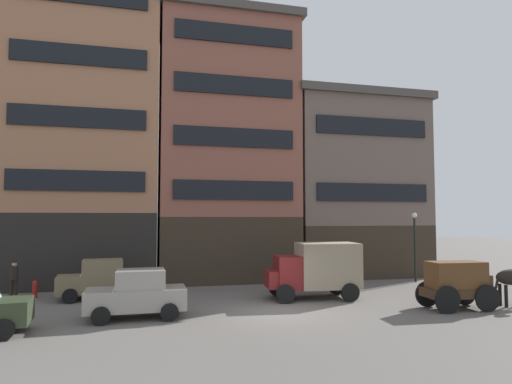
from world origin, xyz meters
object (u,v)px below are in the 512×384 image
Objects in this scene: sedan_dark at (100,279)px; pedestrian_officer at (14,277)px; fire_hydrant_curbside at (35,289)px; cargo_wagon at (457,282)px; streetlamp_curbside at (415,237)px; delivery_truck_near at (316,268)px; sedan_light at (137,294)px.

pedestrian_officer is at bearing 163.70° from sedan_dark.
pedestrian_officer is 2.16× the size of fire_hydrant_curbside.
cargo_wagon is 0.72× the size of streetlamp_curbside.
sedan_dark is at bearing 166.02° from delivery_truck_near.
delivery_truck_near is 10.24m from sedan_dark.
delivery_truck_near reaches higher than pedestrian_officer.
streetlamp_curbside is (17.73, 1.20, 1.76)m from sedan_dark.
sedan_dark is at bearing 157.37° from cargo_wagon.
pedestrian_officer is (-18.77, 7.33, -0.17)m from cargo_wagon.
sedan_light is 7.35m from fire_hydrant_curbside.
streetlamp_curbside is (21.72, 0.03, 1.69)m from pedestrian_officer.
streetlamp_curbside reaches higher than sedan_dark.
streetlamp_curbside reaches higher than delivery_truck_near.
streetlamp_curbside is at bearing 0.09° from pedestrian_officer.
cargo_wagon is at bearing -21.33° from pedestrian_officer.
fire_hydrant_curbside is at bearing -179.20° from streetlamp_curbside.
sedan_light reaches higher than fire_hydrant_curbside.
fire_hydrant_curbside is at bearing -14.55° from pedestrian_officer.
cargo_wagon is 19.15m from fire_hydrant_curbside.
sedan_light is 0.90× the size of streetlamp_curbside.
fire_hydrant_curbside is at bearing 165.34° from delivery_truck_near.
delivery_truck_near is 14.39m from pedestrian_officer.
sedan_light is at bearing -44.94° from pedestrian_officer.
sedan_dark is at bearing -16.87° from fire_hydrant_curbside.
streetlamp_curbside reaches higher than cargo_wagon.
sedan_dark is (-9.92, 2.47, -0.51)m from delivery_truck_near.
streetlamp_curbside is at bearing 25.19° from delivery_truck_near.
sedan_dark is at bearing -176.12° from streetlamp_curbside.
cargo_wagon reaches higher than sedan_light.
sedan_dark is 4.16m from pedestrian_officer.
delivery_truck_near is at bearing -14.65° from pedestrian_officer.
pedestrian_officer is at bearing 165.35° from delivery_truck_near.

